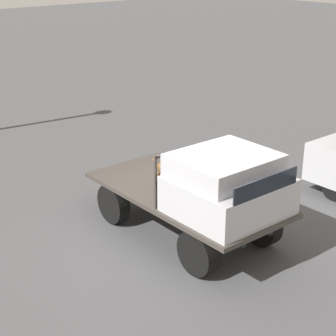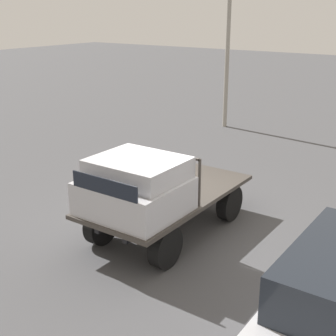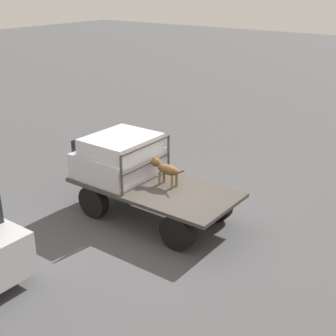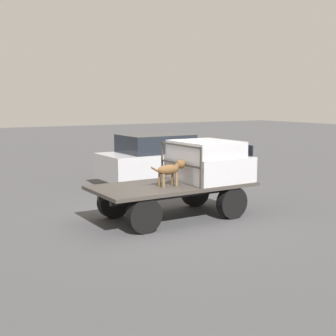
% 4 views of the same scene
% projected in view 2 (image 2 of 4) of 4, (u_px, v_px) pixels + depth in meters
% --- Properties ---
extents(ground_plane, '(80.00, 80.00, 0.00)m').
position_uv_depth(ground_plane, '(169.00, 230.00, 9.59)').
color(ground_plane, '#474749').
extents(flatbed_truck, '(3.83, 1.83, 0.82)m').
position_uv_depth(flatbed_truck, '(169.00, 204.00, 9.40)').
color(flatbed_truck, black).
rests_on(flatbed_truck, ground).
extents(truck_cab, '(1.58, 1.71, 0.98)m').
position_uv_depth(truck_cab, '(136.00, 187.00, 8.37)').
color(truck_cab, '#B7B7BC').
rests_on(truck_cab, flatbed_truck).
extents(truck_headboard, '(0.04, 1.71, 0.93)m').
position_uv_depth(truck_headboard, '(162.00, 167.00, 8.96)').
color(truck_headboard, '#3D3833').
rests_on(truck_headboard, flatbed_truck).
extents(dog, '(0.94, 0.23, 0.63)m').
position_uv_depth(dog, '(165.00, 171.00, 9.42)').
color(dog, brown).
rests_on(dog, flatbed_truck).
extents(light_pole_near, '(0.43, 0.43, 6.66)m').
position_uv_depth(light_pole_near, '(229.00, 11.00, 16.64)').
color(light_pole_near, gray).
rests_on(light_pole_near, ground).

